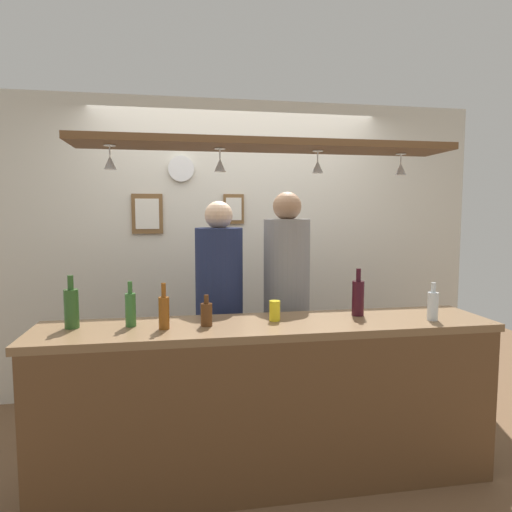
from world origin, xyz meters
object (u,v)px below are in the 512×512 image
at_px(bottle_soda_clear, 433,305).
at_px(bottle_beer_green_import, 131,308).
at_px(person_left_navy_shirt, 219,295).
at_px(bottle_beer_amber_tall, 164,311).
at_px(drink_can, 275,311).
at_px(bottle_champagne_green, 71,307).
at_px(picture_frame_crest, 234,209).
at_px(wall_clock, 181,169).
at_px(bottle_beer_brown_stubby, 206,314).
at_px(bottle_wine_dark_red, 358,297).
at_px(person_middle_grey_shirt, 287,287).
at_px(picture_frame_caricature, 147,214).

distance_m(bottle_soda_clear, bottle_beer_green_import, 1.79).
xyz_separation_m(person_left_navy_shirt, bottle_beer_amber_tall, (-0.37, -0.68, 0.04)).
distance_m(bottle_soda_clear, drink_can, 0.96).
distance_m(person_left_navy_shirt, bottle_champagne_green, 1.05).
xyz_separation_m(person_left_navy_shirt, bottle_champagne_green, (-0.88, -0.57, 0.06)).
height_order(bottle_champagne_green, picture_frame_crest, picture_frame_crest).
height_order(bottle_beer_amber_tall, wall_clock, wall_clock).
bearing_deg(bottle_beer_amber_tall, bottle_beer_brown_stubby, 7.29).
height_order(bottle_beer_brown_stubby, bottle_wine_dark_red, bottle_wine_dark_red).
height_order(person_left_navy_shirt, person_middle_grey_shirt, person_middle_grey_shirt).
relative_size(bottle_beer_brown_stubby, bottle_champagne_green, 0.60).
height_order(bottle_wine_dark_red, drink_can, bottle_wine_dark_red).
bearing_deg(drink_can, bottle_beer_brown_stubby, -172.70).
bearing_deg(person_middle_grey_shirt, person_left_navy_shirt, 180.00).
height_order(person_left_navy_shirt, drink_can, person_left_navy_shirt).
relative_size(bottle_beer_amber_tall, picture_frame_caricature, 0.76).
relative_size(bottle_wine_dark_red, picture_frame_caricature, 0.88).
height_order(person_middle_grey_shirt, picture_frame_caricature, picture_frame_caricature).
bearing_deg(bottle_beer_amber_tall, person_left_navy_shirt, 61.34).
height_order(person_middle_grey_shirt, bottle_wine_dark_red, person_middle_grey_shirt).
relative_size(picture_frame_caricature, wall_clock, 1.55).
height_order(bottle_champagne_green, bottle_beer_amber_tall, bottle_champagne_green).
distance_m(bottle_beer_amber_tall, bottle_beer_green_import, 0.21).
xyz_separation_m(bottle_champagne_green, bottle_beer_green_import, (0.32, -0.02, -0.01)).
distance_m(person_left_navy_shirt, picture_frame_caricature, 1.11).
height_order(bottle_champagne_green, bottle_soda_clear, bottle_champagne_green).
bearing_deg(bottle_beer_amber_tall, bottle_champagne_green, 167.90).
bearing_deg(person_middle_grey_shirt, picture_frame_caricature, 143.60).
height_order(bottle_soda_clear, picture_frame_caricature, picture_frame_caricature).
distance_m(bottle_wine_dark_red, bottle_champagne_green, 1.71).
bearing_deg(bottle_champagne_green, picture_frame_caricature, 75.68).
bearing_deg(picture_frame_caricature, drink_can, -58.90).
bearing_deg(wall_clock, bottle_beer_amber_tall, -94.76).
bearing_deg(bottle_champagne_green, bottle_beer_amber_tall, -12.10).
relative_size(bottle_soda_clear, picture_frame_crest, 0.88).
height_order(person_middle_grey_shirt, bottle_beer_amber_tall, person_middle_grey_shirt).
bearing_deg(drink_can, bottle_wine_dark_red, 4.99).
bearing_deg(bottle_beer_amber_tall, wall_clock, 85.24).
bearing_deg(bottle_soda_clear, bottle_beer_brown_stubby, 175.93).
xyz_separation_m(bottle_beer_brown_stubby, bottle_wine_dark_red, (0.96, 0.10, 0.05)).
bearing_deg(picture_frame_crest, picture_frame_caricature, 180.00).
xyz_separation_m(picture_frame_caricature, picture_frame_crest, (0.74, 0.00, 0.04)).
relative_size(bottle_beer_green_import, picture_frame_crest, 1.00).
height_order(bottle_wine_dark_red, bottle_beer_green_import, bottle_wine_dark_red).
height_order(person_left_navy_shirt, bottle_beer_amber_tall, person_left_navy_shirt).
distance_m(picture_frame_caricature, picture_frame_crest, 0.75).
relative_size(person_left_navy_shirt, drink_can, 13.91).
bearing_deg(bottle_wine_dark_red, bottle_beer_amber_tall, -173.76).
relative_size(person_middle_grey_shirt, drink_can, 14.47).
bearing_deg(bottle_soda_clear, person_middle_grey_shirt, 134.26).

